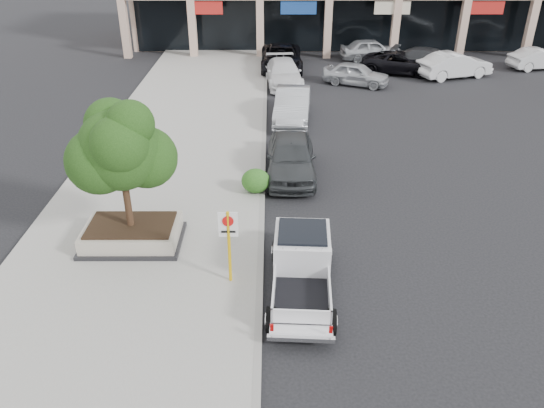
{
  "coord_description": "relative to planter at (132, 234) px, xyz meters",
  "views": [
    {
      "loc": [
        -1.22,
        -13.49,
        9.59
      ],
      "look_at": [
        -1.18,
        1.5,
        1.36
      ],
      "focal_mm": 35.0,
      "sensor_mm": 36.0,
      "label": 1
    }
  ],
  "objects": [
    {
      "name": "planter_tree",
      "position": [
        0.13,
        0.15,
        2.94
      ],
      "size": [
        2.9,
        2.55,
        4.0
      ],
      "color": "black",
      "rests_on": "planter"
    },
    {
      "name": "curb_car_b",
      "position": [
        5.64,
        12.08,
        0.34
      ],
      "size": [
        2.17,
        5.11,
        1.64
      ],
      "primitive_type": "imported",
      "rotation": [
        0.0,
        0.0,
        -0.09
      ],
      "color": "#AAAEB3",
      "rests_on": "ground"
    },
    {
      "name": "pickup_truck",
      "position": [
        5.38,
        -2.44,
        0.29
      ],
      "size": [
        2.07,
        4.96,
        1.53
      ],
      "primitive_type": null,
      "rotation": [
        0.0,
        0.0,
        -0.06
      ],
      "color": "silver",
      "rests_on": "ground"
    },
    {
      "name": "sidewalk",
      "position": [
        0.23,
        4.88,
        -0.4
      ],
      "size": [
        8.0,
        52.0,
        0.15
      ],
      "primitive_type": "cube",
      "color": "gray",
      "rests_on": "ground"
    },
    {
      "name": "lot_car_d",
      "position": [
        13.3,
        21.41,
        0.24
      ],
      "size": [
        5.62,
        3.76,
        1.43
      ],
      "primitive_type": "imported",
      "rotation": [
        0.0,
        0.0,
        1.28
      ],
      "color": "black",
      "rests_on": "ground"
    },
    {
      "name": "curb_car_d",
      "position": [
        5.25,
        22.31,
        0.36
      ],
      "size": [
        2.78,
        6.01,
        1.67
      ],
      "primitive_type": "imported",
      "rotation": [
        0.0,
        0.0,
        -0.0
      ],
      "color": "black",
      "rests_on": "ground"
    },
    {
      "name": "hedge",
      "position": [
        3.93,
        3.57,
        0.14
      ],
      "size": [
        1.1,
        0.99,
        0.93
      ],
      "primitive_type": "ellipsoid",
      "color": "#194E16",
      "rests_on": "sidewalk"
    },
    {
      "name": "curb",
      "position": [
        4.18,
        4.88,
        -0.4
      ],
      "size": [
        0.2,
        52.0,
        0.15
      ],
      "primitive_type": "cube",
      "color": "gray",
      "rests_on": "ground"
    },
    {
      "name": "lot_car_a",
      "position": [
        9.91,
        18.62,
        0.23
      ],
      "size": [
        4.47,
        3.23,
        1.41
      ],
      "primitive_type": "imported",
      "rotation": [
        0.0,
        0.0,
        1.15
      ],
      "color": "#B0B3B8",
      "rests_on": "ground"
    },
    {
      "name": "lot_car_f",
      "position": [
        23.27,
        22.56,
        0.24
      ],
      "size": [
        4.56,
        2.43,
        1.43
      ],
      "primitive_type": "imported",
      "rotation": [
        0.0,
        0.0,
        1.79
      ],
      "color": "silver",
      "rests_on": "ground"
    },
    {
      "name": "curb_car_c",
      "position": [
        5.32,
        18.65,
        0.28
      ],
      "size": [
        2.55,
        5.37,
        1.51
      ],
      "primitive_type": "imported",
      "rotation": [
        0.0,
        0.0,
        0.09
      ],
      "color": "silver",
      "rests_on": "ground"
    },
    {
      "name": "lot_car_b",
      "position": [
        16.64,
        20.37,
        0.34
      ],
      "size": [
        5.27,
        3.3,
        1.64
      ],
      "primitive_type": "imported",
      "rotation": [
        0.0,
        0.0,
        1.91
      ],
      "color": "silver",
      "rests_on": "ground"
    },
    {
      "name": "ground",
      "position": [
        5.73,
        -1.12,
        -0.48
      ],
      "size": [
        120.0,
        120.0,
        0.0
      ],
      "primitive_type": "plane",
      "color": "black",
      "rests_on": "ground"
    },
    {
      "name": "curb_car_a",
      "position": [
        5.34,
        5.42,
        0.36
      ],
      "size": [
        2.05,
        4.92,
        1.67
      ],
      "primitive_type": "imported",
      "rotation": [
        0.0,
        0.0,
        -0.02
      ],
      "color": "#313437",
      "rests_on": "ground"
    },
    {
      "name": "planter",
      "position": [
        0.0,
        0.0,
        0.0
      ],
      "size": [
        3.2,
        2.2,
        0.68
      ],
      "color": "black",
      "rests_on": "sidewalk"
    },
    {
      "name": "no_parking_sign",
      "position": [
        3.32,
        -2.06,
        1.16
      ],
      "size": [
        0.55,
        0.09,
        2.3
      ],
      "color": "#E2AD0B",
      "rests_on": "sidewalk"
    },
    {
      "name": "lot_car_c",
      "position": [
        15.46,
        21.63,
        0.32
      ],
      "size": [
        5.9,
        4.25,
        1.59
      ],
      "primitive_type": "imported",
      "rotation": [
        0.0,
        0.0,
        1.15
      ],
      "color": "#2B2C2F",
      "rests_on": "ground"
    },
    {
      "name": "lot_car_e",
      "position": [
        11.94,
        25.1,
        0.3
      ],
      "size": [
        4.77,
        2.4,
        1.56
      ],
      "primitive_type": "imported",
      "rotation": [
        0.0,
        0.0,
        1.7
      ],
      "color": "#AAAEB3",
      "rests_on": "ground"
    }
  ]
}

